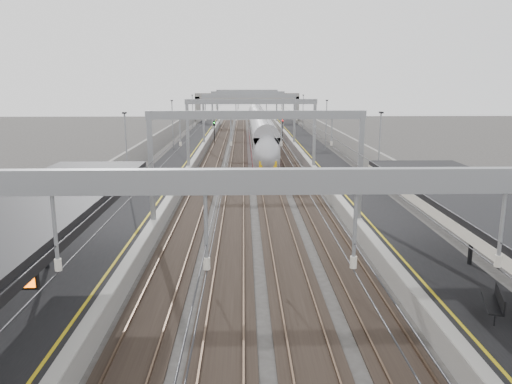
{
  "coord_description": "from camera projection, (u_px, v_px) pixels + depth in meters",
  "views": [
    {
      "loc": [
        -0.73,
        -7.6,
        9.26
      ],
      "look_at": [
        0.0,
        22.46,
        2.6
      ],
      "focal_mm": 35.0,
      "sensor_mm": 36.0,
      "label": 1
    }
  ],
  "objects": [
    {
      "name": "platform_left",
      "position": [
        176.0,
        166.0,
        53.07
      ],
      "size": [
        4.0,
        120.0,
        1.0
      ],
      "primitive_type": "cube",
      "color": "black",
      "rests_on": "ground"
    },
    {
      "name": "platform_right",
      "position": [
        325.0,
        165.0,
        53.45
      ],
      "size": [
        4.0,
        120.0,
        1.0
      ],
      "primitive_type": "cube",
      "color": "black",
      "rests_on": "ground"
    },
    {
      "name": "tracks",
      "position": [
        251.0,
        170.0,
        53.35
      ],
      "size": [
        11.4,
        140.0,
        0.2
      ],
      "color": "black",
      "rests_on": "ground"
    },
    {
      "name": "overhead_line",
      "position": [
        250.0,
        109.0,
        58.49
      ],
      "size": [
        13.0,
        140.0,
        6.6
      ],
      "color": "gray",
      "rests_on": "platform_left"
    },
    {
      "name": "overbridge",
      "position": [
        247.0,
        101.0,
        105.89
      ],
      "size": [
        22.0,
        2.2,
        6.9
      ],
      "color": "gray",
      "rests_on": "ground"
    },
    {
      "name": "wall_left",
      "position": [
        145.0,
        156.0,
        52.75
      ],
      "size": [
        0.3,
        120.0,
        3.2
      ],
      "primitive_type": "cube",
      "color": "gray",
      "rests_on": "ground"
    },
    {
      "name": "wall_right",
      "position": [
        355.0,
        155.0,
        53.28
      ],
      "size": [
        0.3,
        120.0,
        3.2
      ],
      "primitive_type": "cube",
      "color": "gray",
      "rests_on": "ground"
    },
    {
      "name": "train",
      "position": [
        260.0,
        135.0,
        68.35
      ],
      "size": [
        2.65,
        48.21,
        4.19
      ],
      "color": "maroon",
      "rests_on": "ground"
    },
    {
      "name": "bench",
      "position": [
        496.0,
        301.0,
        17.82
      ],
      "size": [
        1.1,
        2.0,
        1.0
      ],
      "color": "black",
      "rests_on": "platform_right"
    },
    {
      "name": "signal_green",
      "position": [
        214.0,
        128.0,
        75.22
      ],
      "size": [
        0.32,
        0.32,
        3.48
      ],
      "color": "black",
      "rests_on": "ground"
    },
    {
      "name": "signal_red_near",
      "position": [
        269.0,
        127.0,
        76.52
      ],
      "size": [
        0.32,
        0.32,
        3.48
      ],
      "color": "black",
      "rests_on": "ground"
    },
    {
      "name": "signal_red_far",
      "position": [
        282.0,
        126.0,
        79.31
      ],
      "size": [
        0.32,
        0.32,
        3.48
      ],
      "color": "black",
      "rests_on": "ground"
    }
  ]
}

